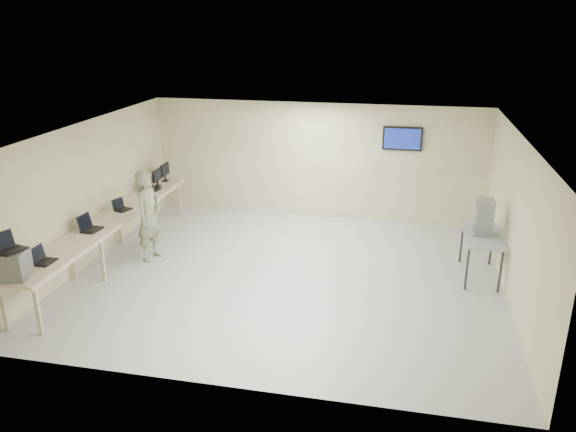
% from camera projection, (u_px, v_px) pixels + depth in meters
% --- Properties ---
extents(room, '(8.01, 7.01, 2.81)m').
position_uv_depth(room, '(288.00, 205.00, 10.33)').
color(room, '#B8B8B8').
rests_on(room, ground).
extents(workbench, '(0.76, 6.00, 0.90)m').
position_uv_depth(workbench, '(110.00, 222.00, 11.18)').
color(workbench, '#CCBB8B').
rests_on(workbench, ground).
extents(equipment_box, '(0.46, 0.50, 0.45)m').
position_uv_depth(equipment_box, '(15.00, 265.00, 8.56)').
color(equipment_box, '#5A5E62').
rests_on(equipment_box, workbench).
extents(laptop_on_box, '(0.42, 0.45, 0.30)m').
position_uv_depth(laptop_on_box, '(8.00, 246.00, 8.47)').
color(laptop_on_box, black).
rests_on(laptop_on_box, equipment_box).
extents(laptop_0, '(0.29, 0.35, 0.27)m').
position_uv_depth(laptop_0, '(42.00, 258.00, 9.16)').
color(laptop_0, black).
rests_on(laptop_0, workbench).
extents(laptop_1, '(0.35, 0.41, 0.31)m').
position_uv_depth(laptop_1, '(89.00, 226.00, 10.53)').
color(laptop_1, black).
rests_on(laptop_1, workbench).
extents(laptop_2, '(0.34, 0.37, 0.25)m').
position_uv_depth(laptop_2, '(121.00, 207.00, 11.63)').
color(laptop_2, black).
rests_on(laptop_2, workbench).
extents(laptop_3, '(0.31, 0.37, 0.28)m').
position_uv_depth(laptop_3, '(151.00, 187.00, 12.96)').
color(laptop_3, black).
rests_on(laptop_3, workbench).
extents(monitor_near, '(0.18, 0.41, 0.40)m').
position_uv_depth(monitor_near, '(157.00, 176.00, 13.20)').
color(monitor_near, black).
rests_on(monitor_near, workbench).
extents(monitor_far, '(0.19, 0.43, 0.43)m').
position_uv_depth(monitor_far, '(165.00, 171.00, 13.61)').
color(monitor_far, black).
rests_on(monitor_far, workbench).
extents(soldier, '(0.54, 0.73, 1.85)m').
position_uv_depth(soldier, '(149.00, 216.00, 11.24)').
color(soldier, '#59614C').
rests_on(soldier, ground).
extents(side_table, '(0.67, 1.44, 0.86)m').
position_uv_depth(side_table, '(482.00, 238.00, 10.48)').
color(side_table, '#939FA6').
rests_on(side_table, ground).
extents(storage_bins, '(0.32, 0.36, 0.68)m').
position_uv_depth(storage_bins, '(484.00, 217.00, 10.35)').
color(storage_bins, '#92949B').
rests_on(storage_bins, side_table).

